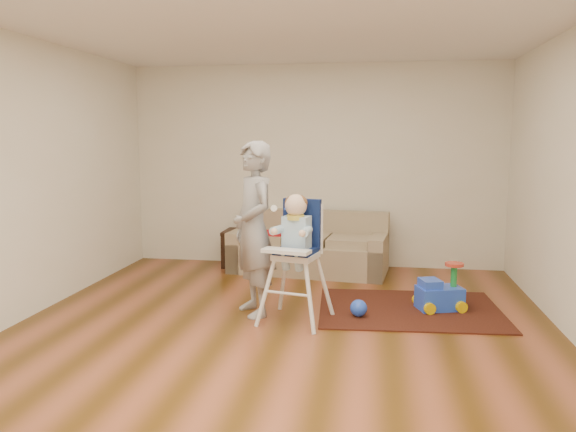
# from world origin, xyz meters

# --- Properties ---
(ground) EXTENTS (5.50, 5.50, 0.00)m
(ground) POSITION_xyz_m (0.00, 0.00, 0.00)
(ground) COLOR #4C2E0C
(ground) RESTS_ON ground
(room_envelope) EXTENTS (5.04, 5.52, 2.72)m
(room_envelope) POSITION_xyz_m (0.00, 0.53, 1.88)
(room_envelope) COLOR silver
(room_envelope) RESTS_ON ground
(sofa) EXTENTS (2.07, 1.03, 0.77)m
(sofa) POSITION_xyz_m (-0.03, 2.30, 0.39)
(sofa) COLOR tan
(sofa) RESTS_ON ground
(side_table) EXTENTS (0.49, 0.49, 0.49)m
(side_table) POSITION_xyz_m (-0.96, 2.51, 0.24)
(side_table) COLOR black
(side_table) RESTS_ON ground
(area_rug) EXTENTS (1.89, 1.47, 0.01)m
(area_rug) POSITION_xyz_m (1.18, 0.84, 0.01)
(area_rug) COLOR black
(area_rug) RESTS_ON ground
(ride_on_toy) EXTENTS (0.51, 0.43, 0.48)m
(ride_on_toy) POSITION_xyz_m (1.48, 0.88, 0.25)
(ride_on_toy) COLOR blue
(ride_on_toy) RESTS_ON area_rug
(toy_ball) EXTENTS (0.17, 0.17, 0.17)m
(toy_ball) POSITION_xyz_m (0.68, 0.51, 0.10)
(toy_ball) COLOR blue
(toy_ball) RESTS_ON area_rug
(high_chair) EXTENTS (0.68, 0.68, 1.23)m
(high_chair) POSITION_xyz_m (0.09, 0.33, 0.59)
(high_chair) COLOR white
(high_chair) RESTS_ON ground
(adult) EXTENTS (0.68, 0.74, 1.70)m
(adult) POSITION_xyz_m (-0.35, 0.49, 0.85)
(adult) COLOR #9C9C9F
(adult) RESTS_ON ground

